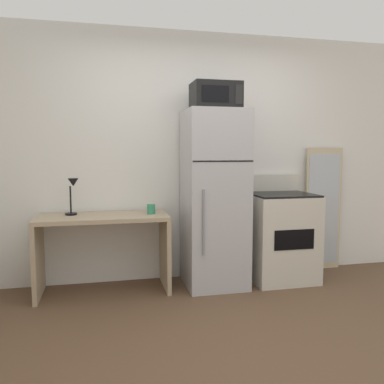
{
  "coord_description": "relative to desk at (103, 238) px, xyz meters",
  "views": [
    {
      "loc": [
        -0.93,
        -2.42,
        1.35
      ],
      "look_at": [
        -0.13,
        1.1,
        0.98
      ],
      "focal_mm": 36.57,
      "sensor_mm": 36.0,
      "label": 1
    }
  ],
  "objects": [
    {
      "name": "ground_plane",
      "position": [
        0.95,
        -1.36,
        -0.53
      ],
      "size": [
        12.0,
        12.0,
        0.0
      ],
      "primitive_type": "plane",
      "color": "brown"
    },
    {
      "name": "wall_back_white",
      "position": [
        0.95,
        0.34,
        0.77
      ],
      "size": [
        5.0,
        0.1,
        2.6
      ],
      "primitive_type": "cube",
      "color": "white",
      "rests_on": "ground"
    },
    {
      "name": "desk",
      "position": [
        0.0,
        0.0,
        0.0
      ],
      "size": [
        1.24,
        0.53,
        0.75
      ],
      "color": "tan",
      "rests_on": "ground"
    },
    {
      "name": "desk_lamp",
      "position": [
        -0.28,
        0.07,
        0.46
      ],
      "size": [
        0.14,
        0.12,
        0.35
      ],
      "color": "black",
      "rests_on": "desk"
    },
    {
      "name": "coffee_mug",
      "position": [
        0.46,
        -0.02,
        0.27
      ],
      "size": [
        0.08,
        0.08,
        0.09
      ],
      "primitive_type": "cylinder",
      "color": "#338C66",
      "rests_on": "desk"
    },
    {
      "name": "refrigerator",
      "position": [
        1.1,
        -0.03,
        0.35
      ],
      "size": [
        0.59,
        0.63,
        1.76
      ],
      "color": "#B7B7BC",
      "rests_on": "ground"
    },
    {
      "name": "microwave",
      "position": [
        1.1,
        -0.06,
        1.36
      ],
      "size": [
        0.46,
        0.35,
        0.26
      ],
      "color": "black",
      "rests_on": "refrigerator"
    },
    {
      "name": "oven_range",
      "position": [
        1.83,
        -0.03,
        -0.06
      ],
      "size": [
        0.66,
        0.61,
        1.1
      ],
      "color": "beige",
      "rests_on": "ground"
    },
    {
      "name": "leaning_mirror",
      "position": [
        2.47,
        0.22,
        0.17
      ],
      "size": [
        0.44,
        0.03,
        1.4
      ],
      "color": "#C6B793",
      "rests_on": "ground"
    }
  ]
}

